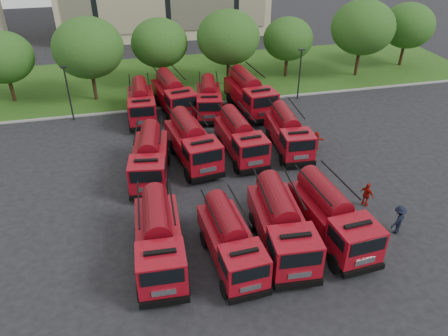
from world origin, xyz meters
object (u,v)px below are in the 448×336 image
at_px(fire_truck_4, 150,158).
at_px(fire_truck_10, 209,99).
at_px(firefighter_3, 395,232).
at_px(firefighter_1, 266,271).
at_px(firefighter_5, 315,148).
at_px(fire_truck_6, 240,137).
at_px(firefighter_2, 364,205).
at_px(fire_truck_1, 231,241).
at_px(fire_truck_0, 159,239).
at_px(firefighter_4, 219,223).
at_px(fire_truck_5, 192,142).
at_px(firefighter_0, 299,283).
at_px(fire_truck_7, 288,132).
at_px(fire_truck_11, 250,93).
at_px(fire_truck_9, 173,95).
at_px(fire_truck_3, 332,216).

distance_m(fire_truck_4, fire_truck_10, 11.85).
bearing_deg(firefighter_3, firefighter_1, -19.01).
bearing_deg(firefighter_5, fire_truck_6, 20.16).
bearing_deg(fire_truck_6, fire_truck_4, -171.42).
bearing_deg(firefighter_2, fire_truck_1, 79.72).
height_order(fire_truck_0, fire_truck_10, fire_truck_0).
bearing_deg(firefighter_4, fire_truck_0, 50.84).
xyz_separation_m(fire_truck_5, firefighter_0, (3.32, -13.86, -1.67)).
bearing_deg(fire_truck_1, fire_truck_7, 52.39).
bearing_deg(fire_truck_1, firefighter_1, -39.68).
bearing_deg(fire_truck_11, fire_truck_4, -142.34).
bearing_deg(fire_truck_7, fire_truck_11, 99.72).
bearing_deg(fire_truck_7, fire_truck_0, -133.78).
xyz_separation_m(fire_truck_9, firefighter_5, (10.22, -10.02, -1.68)).
xyz_separation_m(fire_truck_3, fire_truck_7, (1.38, 10.86, -0.10)).
bearing_deg(firefighter_2, firefighter_1, 90.23).
distance_m(firefighter_4, firefighter_5, 12.40).
distance_m(fire_truck_1, firefighter_1, 2.61).
bearing_deg(fire_truck_0, fire_truck_7, 45.38).
height_order(fire_truck_5, firefighter_3, fire_truck_5).
relative_size(firefighter_3, firefighter_5, 1.29).
distance_m(fire_truck_4, fire_truck_5, 3.70).
bearing_deg(firefighter_5, fire_truck_5, 21.91).
bearing_deg(firefighter_4, fire_truck_9, -70.91).
height_order(fire_truck_11, firefighter_2, fire_truck_11).
bearing_deg(firefighter_0, firefighter_5, 63.28).
bearing_deg(fire_truck_10, fire_truck_5, -99.59).
height_order(fire_truck_1, fire_truck_5, fire_truck_5).
bearing_deg(fire_truck_0, firefighter_5, 39.22).
bearing_deg(fire_truck_0, fire_truck_3, 0.96).
bearing_deg(fire_truck_7, firefighter_1, -111.41).
relative_size(fire_truck_7, firefighter_3, 3.58).
xyz_separation_m(fire_truck_0, fire_truck_10, (6.70, 18.95, -0.15)).
distance_m(fire_truck_3, firefighter_1, 5.16).
bearing_deg(fire_truck_7, firefighter_3, -72.58).
relative_size(fire_truck_11, firefighter_4, 5.18).
distance_m(fire_truck_5, fire_truck_7, 7.79).
relative_size(fire_truck_7, firefighter_5, 4.64).
height_order(fire_truck_3, fire_truck_4, fire_truck_3).
bearing_deg(firefighter_1, firefighter_5, 83.93).
height_order(fire_truck_3, fire_truck_11, fire_truck_11).
bearing_deg(fire_truck_6, firefighter_4, -117.81).
distance_m(fire_truck_9, firefighter_1, 22.50).
bearing_deg(firefighter_0, fire_truck_9, 98.21).
distance_m(fire_truck_3, fire_truck_11, 18.96).
height_order(fire_truck_6, firefighter_2, fire_truck_6).
bearing_deg(fire_truck_1, firefighter_2, 12.94).
distance_m(fire_truck_1, fire_truck_5, 11.40).
bearing_deg(fire_truck_10, firefighter_5, -40.96).
bearing_deg(fire_truck_5, firefighter_5, -9.94).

